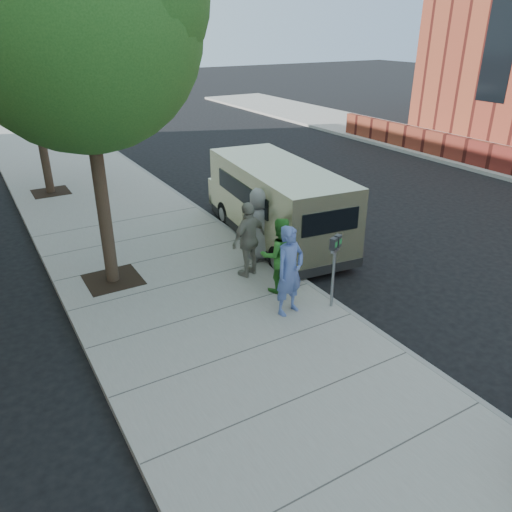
# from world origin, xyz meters

# --- Properties ---
(ground) EXTENTS (120.00, 120.00, 0.00)m
(ground) POSITION_xyz_m (0.00, 0.00, 0.00)
(ground) COLOR black
(ground) RESTS_ON ground
(sidewalk) EXTENTS (5.00, 60.00, 0.15)m
(sidewalk) POSITION_xyz_m (-1.00, 0.00, 0.07)
(sidewalk) COLOR gray
(sidewalk) RESTS_ON ground
(curb_face) EXTENTS (0.12, 60.00, 0.16)m
(curb_face) POSITION_xyz_m (1.44, 0.00, 0.07)
(curb_face) COLOR gray
(curb_face) RESTS_ON ground
(tree_near) EXTENTS (4.62, 4.60, 7.53)m
(tree_near) POSITION_xyz_m (-2.25, 2.40, 5.55)
(tree_near) COLOR black
(tree_near) RESTS_ON sidewalk
(tree_far) EXTENTS (3.92, 3.80, 6.49)m
(tree_far) POSITION_xyz_m (-2.25, 10.00, 4.88)
(tree_far) COLOR black
(tree_far) RESTS_ON sidewalk
(parking_meter) EXTENTS (0.33, 0.23, 1.55)m
(parking_meter) POSITION_xyz_m (1.25, -1.04, 1.27)
(parking_meter) COLOR gray
(parking_meter) RESTS_ON sidewalk
(van) EXTENTS (2.48, 5.85, 2.11)m
(van) POSITION_xyz_m (2.31, 2.75, 1.12)
(van) COLOR beige
(van) RESTS_ON ground
(person_officer) EXTENTS (0.75, 0.57, 1.84)m
(person_officer) POSITION_xyz_m (0.36, -0.78, 1.07)
(person_officer) COLOR #5269AF
(person_officer) RESTS_ON sidewalk
(person_green_shirt) EXTENTS (0.96, 0.84, 1.67)m
(person_green_shirt) POSITION_xyz_m (0.68, 0.08, 0.99)
(person_green_shirt) COLOR #368E2E
(person_green_shirt) RESTS_ON sidewalk
(person_gray_shirt) EXTENTS (0.89, 0.59, 1.79)m
(person_gray_shirt) POSITION_xyz_m (1.17, 1.71, 1.05)
(person_gray_shirt) COLOR gray
(person_gray_shirt) RESTS_ON sidewalk
(person_striped_polo) EXTENTS (1.11, 0.73, 1.75)m
(person_striped_polo) POSITION_xyz_m (0.51, 1.07, 1.03)
(person_striped_polo) COLOR gray
(person_striped_polo) RESTS_ON sidewalk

